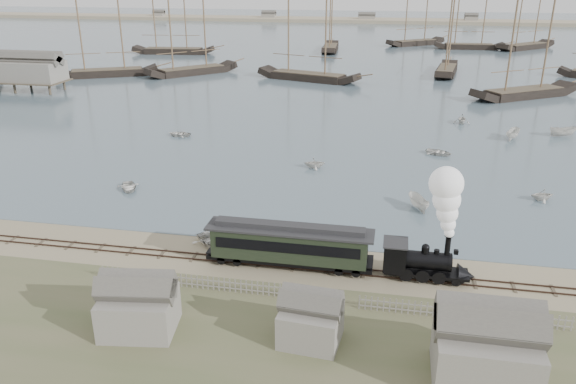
# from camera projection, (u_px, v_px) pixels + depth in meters

# --- Properties ---
(ground) EXTENTS (600.00, 600.00, 0.00)m
(ground) POSITION_uv_depth(u_px,v_px,m) (309.00, 257.00, 49.84)
(ground) COLOR tan
(ground) RESTS_ON ground
(harbor_water) EXTENTS (600.00, 336.00, 0.06)m
(harbor_water) POSITION_uv_depth(u_px,v_px,m) (381.00, 41.00, 205.15)
(harbor_water) COLOR #445862
(harbor_water) RESTS_ON ground
(rail_track) EXTENTS (120.00, 1.80, 0.16)m
(rail_track) POSITION_uv_depth(u_px,v_px,m) (305.00, 267.00, 48.00)
(rail_track) COLOR #35241D
(rail_track) RESTS_ON ground
(picket_fence_west) EXTENTS (19.00, 0.10, 1.20)m
(picket_fence_west) POSITION_uv_depth(u_px,v_px,m) (214.00, 290.00, 44.58)
(picket_fence_west) COLOR gray
(picket_fence_west) RESTS_ON ground
(picket_fence_east) EXTENTS (15.00, 0.10, 1.20)m
(picket_fence_east) POSITION_uv_depth(u_px,v_px,m) (462.00, 320.00, 40.79)
(picket_fence_east) COLOR gray
(picket_fence_east) RESTS_ON ground
(shed_left) EXTENTS (5.00, 4.00, 4.10)m
(shed_left) POSITION_uv_depth(u_px,v_px,m) (141.00, 329.00, 39.72)
(shed_left) COLOR gray
(shed_left) RESTS_ON ground
(shed_mid) EXTENTS (4.00, 3.50, 3.60)m
(shed_mid) POSITION_uv_depth(u_px,v_px,m) (310.00, 340.00, 38.52)
(shed_mid) COLOR gray
(shed_mid) RESTS_ON ground
(shed_right) EXTENTS (6.00, 5.00, 5.10)m
(shed_right) POSITION_uv_depth(u_px,v_px,m) (481.00, 380.00, 34.76)
(shed_right) COLOR gray
(shed_right) RESTS_ON ground
(far_spit) EXTENTS (500.00, 20.00, 1.80)m
(far_spit) POSITION_uv_depth(u_px,v_px,m) (387.00, 23.00, 278.26)
(far_spit) COLOR tan
(far_spit) RESTS_ON ground
(locomotive) EXTENTS (7.47, 2.79, 9.32)m
(locomotive) POSITION_uv_depth(u_px,v_px,m) (440.00, 233.00, 44.54)
(locomotive) COLOR black
(locomotive) RESTS_ON ground
(passenger_coach) EXTENTS (14.17, 2.73, 3.44)m
(passenger_coach) POSITION_uv_depth(u_px,v_px,m) (289.00, 243.00, 47.45)
(passenger_coach) COLOR black
(passenger_coach) RESTS_ON ground
(beached_dinghy) EXTENTS (4.89, 5.12, 0.86)m
(beached_dinghy) POSITION_uv_depth(u_px,v_px,m) (214.00, 241.00, 51.77)
(beached_dinghy) COLOR silver
(beached_dinghy) RESTS_ON ground
(rowboat_0) EXTENTS (4.33, 3.97, 0.73)m
(rowboat_0) POSITION_uv_depth(u_px,v_px,m) (129.00, 187.00, 64.75)
(rowboat_0) COLOR silver
(rowboat_0) RESTS_ON harbor_water
(rowboat_1) EXTENTS (2.79, 3.08, 1.42)m
(rowboat_1) POSITION_uv_depth(u_px,v_px,m) (315.00, 163.00, 71.89)
(rowboat_1) COLOR silver
(rowboat_1) RESTS_ON harbor_water
(rowboat_2) EXTENTS (3.95, 2.82, 1.43)m
(rowboat_2) POSITION_uv_depth(u_px,v_px,m) (418.00, 203.00, 59.44)
(rowboat_2) COLOR silver
(rowboat_2) RESTS_ON harbor_water
(rowboat_3) EXTENTS (3.88, 4.39, 0.75)m
(rowboat_3) POSITION_uv_depth(u_px,v_px,m) (439.00, 152.00, 77.23)
(rowboat_3) COLOR silver
(rowboat_3) RESTS_ON harbor_water
(rowboat_4) EXTENTS (2.90, 3.13, 1.36)m
(rowboat_4) POSITION_uv_depth(u_px,v_px,m) (542.00, 195.00, 61.72)
(rowboat_4) COLOR silver
(rowboat_4) RESTS_ON harbor_water
(rowboat_5) EXTENTS (4.30, 3.08, 1.56)m
(rowboat_5) POSITION_uv_depth(u_px,v_px,m) (513.00, 134.00, 84.26)
(rowboat_5) COLOR silver
(rowboat_5) RESTS_ON harbor_water
(rowboat_6) EXTENTS (2.73, 3.67, 0.73)m
(rowboat_6) POSITION_uv_depth(u_px,v_px,m) (179.00, 134.00, 86.04)
(rowboat_6) COLOR silver
(rowboat_6) RESTS_ON harbor_water
(rowboat_7) EXTENTS (3.34, 2.96, 1.62)m
(rowboat_7) POSITION_uv_depth(u_px,v_px,m) (462.00, 119.00, 92.94)
(rowboat_7) COLOR silver
(rowboat_7) RESTS_ON harbor_water
(rowboat_8) EXTENTS (2.25, 4.30, 1.58)m
(rowboat_8) POSITION_uv_depth(u_px,v_px,m) (563.00, 131.00, 85.68)
(rowboat_8) COLOR silver
(rowboat_8) RESTS_ON harbor_water
(schooner_0) EXTENTS (23.69, 15.87, 20.00)m
(schooner_0) POSITION_uv_depth(u_px,v_px,m) (103.00, 33.00, 131.74)
(schooner_0) COLOR black
(schooner_0) RESTS_ON harbor_water
(schooner_1) EXTENTS (19.88, 20.76, 20.00)m
(schooner_1) POSITION_uv_depth(u_px,v_px,m) (190.00, 32.00, 134.22)
(schooner_1) COLOR black
(schooner_1) RESTS_ON harbor_water
(schooner_2) EXTENTS (25.19, 12.99, 20.00)m
(schooner_2) POSITION_uv_depth(u_px,v_px,m) (309.00, 36.00, 126.79)
(schooner_2) COLOR black
(schooner_2) RESTS_ON harbor_water
(schooner_3) EXTENTS (7.63, 20.74, 20.00)m
(schooner_3) POSITION_uv_depth(u_px,v_px,m) (450.00, 32.00, 134.24)
(schooner_3) COLOR black
(schooner_3) RESTS_ON harbor_water
(schooner_4) EXTENTS (23.19, 18.23, 20.00)m
(schooner_4) POSITION_uv_depth(u_px,v_px,m) (532.00, 46.00, 109.09)
(schooner_4) COLOR black
(schooner_4) RESTS_ON harbor_water
(schooner_6) EXTENTS (25.27, 8.49, 20.00)m
(schooner_6) POSITION_uv_depth(u_px,v_px,m) (171.00, 20.00, 168.80)
(schooner_6) COLOR black
(schooner_6) RESTS_ON harbor_water
(schooner_7) EXTENTS (5.86, 21.03, 20.00)m
(schooner_7) POSITION_uv_depth(u_px,v_px,m) (331.00, 18.00, 174.47)
(schooner_7) COLOR black
(schooner_7) RESTS_ON harbor_water
(schooner_8) EXTENTS (22.20, 6.25, 20.00)m
(schooner_8) POSITION_uv_depth(u_px,v_px,m) (472.00, 17.00, 178.90)
(schooner_8) COLOR black
(schooner_8) RESTS_ON harbor_water
(schooner_9) EXTENTS (21.31, 20.68, 20.00)m
(schooner_9) POSITION_uv_depth(u_px,v_px,m) (530.00, 17.00, 179.15)
(schooner_9) COLOR black
(schooner_9) RESTS_ON harbor_water
(schooner_10) EXTENTS (20.48, 17.61, 20.00)m
(schooner_10) POSITION_uv_depth(u_px,v_px,m) (418.00, 15.00, 188.52)
(schooner_10) COLOR black
(schooner_10) RESTS_ON harbor_water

